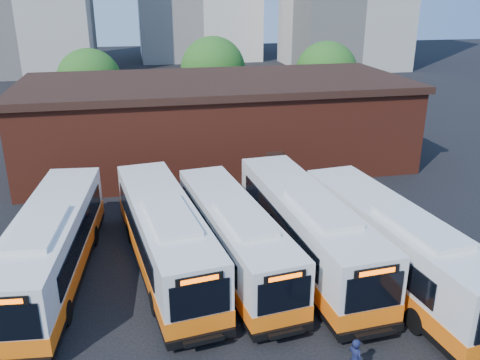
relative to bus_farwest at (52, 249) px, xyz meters
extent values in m
plane|color=black|center=(10.16, -4.22, -1.61)|extent=(220.00, 220.00, 0.00)
cube|color=silver|center=(0.00, 0.04, 0.24)|extent=(3.89, 12.66, 2.96)
cube|color=orange|center=(0.00, 0.04, -0.62)|extent=(3.94, 12.72, 0.73)
cube|color=black|center=(0.00, 0.04, -1.14)|extent=(3.93, 12.71, 0.26)
cube|color=black|center=(-0.62, -6.19, 0.52)|extent=(2.25, 0.29, 1.40)
cube|color=black|center=(-0.63, -6.20, 1.38)|extent=(1.76, 0.24, 0.33)
cube|color=#FF5905|center=(-0.63, -6.24, 1.38)|extent=(1.40, 0.16, 0.19)
cube|color=black|center=(-1.30, 0.59, 0.52)|extent=(1.03, 9.68, 1.09)
cube|color=black|center=(1.39, 0.32, 0.52)|extent=(1.03, 9.68, 1.09)
cube|color=silver|center=(-0.15, -1.51, 1.82)|extent=(2.23, 4.52, 0.23)
cylinder|color=black|center=(-1.54, -3.36, -1.09)|extent=(0.43, 1.07, 1.04)
cylinder|color=black|center=(0.84, -3.60, -1.09)|extent=(0.43, 1.07, 1.04)
cylinder|color=black|center=(-0.86, 3.46, -1.09)|extent=(0.43, 1.07, 1.04)
cylinder|color=black|center=(1.53, 3.22, -1.09)|extent=(0.43, 1.07, 1.04)
cube|color=silver|center=(5.11, 0.04, 0.24)|extent=(4.34, 12.72, 2.96)
cube|color=orange|center=(5.11, 0.04, -0.62)|extent=(4.40, 12.78, 0.73)
cube|color=black|center=(5.11, 0.04, -1.14)|extent=(4.39, 12.77, 0.26)
cube|color=black|center=(5.97, -6.17, 0.52)|extent=(2.24, 0.37, 1.40)
cube|color=black|center=(5.97, -6.18, 1.39)|extent=(1.76, 0.30, 0.33)
cube|color=#FF5905|center=(5.98, -6.22, 1.39)|extent=(1.39, 0.21, 0.19)
cube|color=black|center=(5.98, -6.23, -1.14)|extent=(2.65, 0.51, 0.33)
cube|color=black|center=(6.01, -6.47, -1.04)|extent=(1.55, 0.60, 0.06)
cube|color=black|center=(6.04, -6.66, -0.96)|extent=(1.50, 0.25, 0.19)
cube|color=black|center=(3.72, 0.26, 0.52)|extent=(1.39, 9.65, 1.09)
cube|color=black|center=(6.39, 0.64, 0.52)|extent=(1.39, 9.65, 1.09)
cube|color=silver|center=(5.33, -1.51, 1.82)|extent=(2.39, 4.57, 0.23)
cylinder|color=black|center=(4.41, -3.63, -1.09)|extent=(0.47, 1.08, 1.04)
cylinder|color=black|center=(6.79, -3.30, -1.09)|extent=(0.47, 1.08, 1.04)
cylinder|color=black|center=(3.47, 3.17, -1.09)|extent=(0.47, 1.08, 1.04)
cylinder|color=black|center=(5.84, 3.50, -1.09)|extent=(0.47, 1.08, 1.04)
cube|color=silver|center=(8.33, -0.50, 0.13)|extent=(3.98, 11.99, 2.80)
cube|color=orange|center=(8.33, -0.50, -0.68)|extent=(4.03, 12.05, 0.69)
cube|color=black|center=(8.33, -0.50, -1.17)|extent=(4.02, 12.04, 0.25)
cube|color=black|center=(9.09, -6.36, 0.40)|extent=(2.12, 0.33, 1.32)
cube|color=black|center=(9.09, -6.37, 1.22)|extent=(1.66, 0.27, 0.31)
cube|color=#FF5905|center=(9.09, -6.41, 1.22)|extent=(1.32, 0.19, 0.18)
cube|color=black|center=(9.09, -6.42, -1.17)|extent=(2.50, 0.45, 0.31)
cube|color=black|center=(9.12, -6.65, -1.07)|extent=(1.46, 0.55, 0.06)
cube|color=black|center=(9.14, -6.82, -1.00)|extent=(1.42, 0.22, 0.18)
cube|color=black|center=(7.02, -0.27, 0.40)|extent=(1.21, 9.11, 1.03)
cube|color=black|center=(9.55, 0.05, 0.40)|extent=(1.21, 9.11, 1.03)
cube|color=silver|center=(8.52, -1.96, 1.63)|extent=(2.21, 4.30, 0.22)
cylinder|color=black|center=(7.63, -3.95, -1.12)|extent=(0.44, 1.01, 0.98)
cylinder|color=black|center=(9.88, -3.66, -1.12)|extent=(0.44, 1.01, 0.98)
cylinder|color=black|center=(6.81, 2.47, -1.12)|extent=(0.44, 1.01, 0.98)
cylinder|color=black|center=(9.06, 2.76, -1.12)|extent=(0.44, 1.01, 0.98)
cube|color=silver|center=(11.85, -0.67, 0.29)|extent=(3.64, 13.01, 3.05)
cube|color=orange|center=(11.85, -0.67, -0.59)|extent=(3.70, 13.06, 0.75)
cube|color=black|center=(11.85, -0.67, -1.13)|extent=(3.69, 13.05, 0.27)
cube|color=black|center=(12.32, -7.11, 0.59)|extent=(2.32, 0.23, 1.45)
cube|color=black|center=(12.32, -7.12, 1.47)|extent=(1.82, 0.19, 0.34)
cube|color=#FF5905|center=(12.32, -7.15, 1.47)|extent=(1.44, 0.12, 0.19)
cube|color=black|center=(12.32, -7.17, -1.13)|extent=(2.73, 0.34, 0.34)
cube|color=black|center=(12.34, -7.42, -1.02)|extent=(1.58, 0.52, 0.06)
cube|color=black|center=(12.35, -7.61, -0.94)|extent=(1.55, 0.15, 0.19)
cube|color=black|center=(10.44, -0.34, 0.59)|extent=(0.77, 10.00, 1.12)
cube|color=black|center=(13.21, -0.14, 0.59)|extent=(0.77, 10.00, 1.12)
cube|color=silver|center=(11.97, -2.27, 1.92)|extent=(2.17, 4.62, 0.24)
cylinder|color=black|center=(10.88, -4.39, -1.07)|extent=(0.42, 1.09, 1.07)
cylinder|color=black|center=(13.35, -4.21, -1.07)|extent=(0.42, 1.09, 1.07)
cylinder|color=black|center=(10.38, 2.66, -1.07)|extent=(0.42, 1.09, 1.07)
cylinder|color=black|center=(12.84, 2.84, -1.07)|extent=(0.42, 1.09, 1.07)
cube|color=silver|center=(15.17, -3.21, 0.28)|extent=(4.10, 13.00, 3.03)
cube|color=orange|center=(15.17, -3.21, -0.60)|extent=(4.15, 13.05, 0.75)
cube|color=black|center=(15.17, -3.21, -1.13)|extent=(4.14, 13.04, 0.27)
cube|color=black|center=(13.75, -2.94, 0.57)|extent=(1.14, 9.91, 1.12)
cube|color=black|center=(16.50, -2.63, 0.57)|extent=(1.14, 9.91, 1.12)
cube|color=silver|center=(15.35, -4.80, 1.91)|extent=(2.32, 4.65, 0.23)
cylinder|color=black|center=(14.35, -6.94, -1.08)|extent=(0.46, 1.10, 1.06)
cylinder|color=black|center=(16.79, -6.67, -1.08)|extent=(0.46, 1.10, 1.06)
cylinder|color=black|center=(13.58, 0.04, -1.08)|extent=(0.46, 1.10, 1.06)
cylinder|color=black|center=(16.02, 0.31, -1.08)|extent=(0.46, 1.10, 1.06)
imported|color=#131838|center=(10.89, -8.87, -0.78)|extent=(0.59, 0.71, 1.67)
cube|color=maroon|center=(10.16, 15.78, 1.39)|extent=(28.00, 12.00, 6.00)
cube|color=black|center=(10.16, 15.78, 4.54)|extent=(28.60, 12.60, 0.50)
cube|color=black|center=(13.16, 9.75, -0.41)|extent=(1.20, 0.08, 2.40)
cylinder|color=#382314|center=(0.16, 27.78, -0.26)|extent=(0.36, 0.36, 2.70)
sphere|color=#1E5016|center=(0.16, 27.78, 3.04)|extent=(6.00, 6.00, 6.00)
cylinder|color=#382314|center=(12.16, 29.78, -0.13)|extent=(0.36, 0.36, 2.95)
sphere|color=#1E5016|center=(12.16, 29.78, 3.48)|extent=(6.56, 6.56, 6.56)
cylinder|color=#382314|center=(23.16, 26.78, -0.20)|extent=(0.36, 0.36, 2.81)
sphere|color=#1E5016|center=(23.16, 26.78, 3.23)|extent=(6.24, 6.24, 6.24)
camera|label=1|loc=(4.18, -21.78, 11.04)|focal=38.00mm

